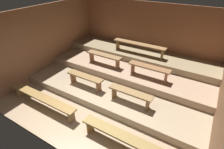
% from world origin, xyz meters
% --- Properties ---
extents(ground, '(7.03, 5.84, 0.08)m').
position_xyz_m(ground, '(0.00, 2.52, -0.04)').
color(ground, '#9D8265').
extents(wall_back, '(7.03, 0.06, 2.67)m').
position_xyz_m(wall_back, '(0.00, 5.07, 1.33)').
color(wall_back, '#94593B').
rests_on(wall_back, ground).
extents(wall_left, '(0.06, 5.84, 2.67)m').
position_xyz_m(wall_left, '(-3.15, 2.52, 1.33)').
color(wall_left, '#8E5E3F').
rests_on(wall_left, ground).
extents(platform_lower, '(6.23, 3.87, 0.25)m').
position_xyz_m(platform_lower, '(0.00, 3.11, 0.13)').
color(platform_lower, tan).
rests_on(platform_lower, ground).
extents(platform_middle, '(6.23, 2.51, 0.25)m').
position_xyz_m(platform_middle, '(0.00, 3.79, 0.38)').
color(platform_middle, '#A28367').
rests_on(platform_middle, platform_lower).
extents(platform_upper, '(6.23, 1.29, 0.25)m').
position_xyz_m(platform_upper, '(0.00, 4.39, 0.63)').
color(platform_upper, '#958160').
rests_on(platform_upper, platform_middle).
extents(bench_floor_left, '(2.56, 0.29, 0.43)m').
position_xyz_m(bench_floor_left, '(-1.49, 0.47, 0.37)').
color(bench_floor_left, olive).
rests_on(bench_floor_left, ground).
extents(bench_floor_right, '(2.56, 0.29, 0.43)m').
position_xyz_m(bench_floor_right, '(1.49, 0.47, 0.37)').
color(bench_floor_right, olive).
rests_on(bench_floor_right, ground).
extents(bench_lower_left, '(1.36, 0.29, 0.43)m').
position_xyz_m(bench_lower_left, '(-0.86, 1.80, 0.59)').
color(bench_lower_left, olive).
rests_on(bench_lower_left, platform_lower).
extents(bench_lower_right, '(1.36, 0.29, 0.43)m').
position_xyz_m(bench_lower_right, '(0.86, 1.80, 0.59)').
color(bench_lower_right, olive).
rests_on(bench_lower_right, platform_lower).
extents(bench_middle_left, '(1.45, 0.29, 0.43)m').
position_xyz_m(bench_middle_left, '(-0.92, 3.09, 0.85)').
color(bench_middle_left, olive).
rests_on(bench_middle_left, platform_middle).
extents(bench_middle_right, '(1.45, 0.29, 0.43)m').
position_xyz_m(bench_middle_right, '(0.92, 3.09, 0.85)').
color(bench_middle_right, '#906340').
rests_on(bench_middle_right, platform_middle).
extents(bench_upper_center, '(2.20, 0.29, 0.43)m').
position_xyz_m(bench_upper_center, '(0.02, 4.23, 1.12)').
color(bench_upper_center, olive).
rests_on(bench_upper_center, platform_upper).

